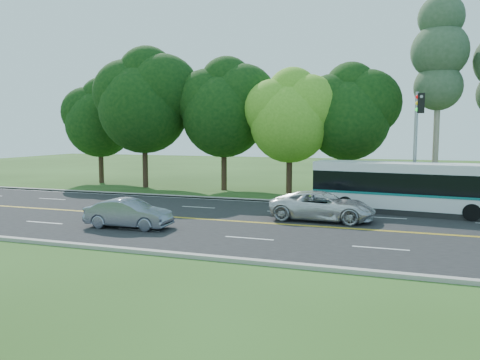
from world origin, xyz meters
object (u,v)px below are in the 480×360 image
(traffic_signal, at_px, (417,131))
(sedan, at_px, (129,213))
(transit_bus, at_px, (412,189))
(suv, at_px, (322,206))

(traffic_signal, xyz_separation_m, sedan, (-13.20, -8.61, -3.96))
(sedan, bearing_deg, transit_bus, -59.19)
(sedan, relative_size, suv, 0.78)
(traffic_signal, height_order, transit_bus, traffic_signal)
(transit_bus, bearing_deg, sedan, -139.88)
(transit_bus, distance_m, suv, 5.83)
(sedan, distance_m, suv, 9.89)
(traffic_signal, relative_size, transit_bus, 0.63)
(traffic_signal, height_order, sedan, traffic_signal)
(traffic_signal, distance_m, suv, 7.08)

